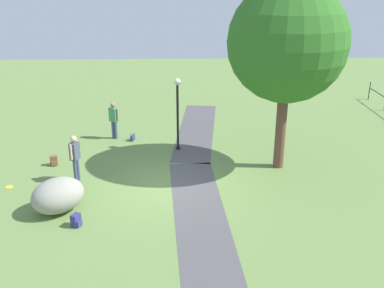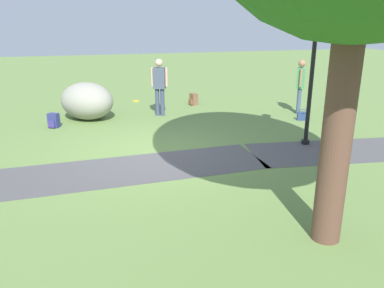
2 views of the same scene
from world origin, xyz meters
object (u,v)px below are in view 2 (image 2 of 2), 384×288
at_px(lamp_post, 313,64).
at_px(spare_backpack_on_lawn, 194,99).
at_px(man_near_boulder, 159,83).
at_px(backpack_by_boulder, 54,121).
at_px(handbag_on_grass, 303,116).
at_px(lawn_boulder, 87,101).
at_px(woman_with_handbag, 300,83).
at_px(frisbee_on_grass, 136,101).

relative_size(lamp_post, spare_backpack_on_lawn, 7.73).
relative_size(man_near_boulder, backpack_by_boulder, 4.38).
relative_size(handbag_on_grass, spare_backpack_on_lawn, 0.85).
bearing_deg(man_near_boulder, backpack_by_boulder, 11.18).
xyz_separation_m(lawn_boulder, backpack_by_boulder, (0.94, 0.74, -0.36)).
distance_m(man_near_boulder, handbag_on_grass, 4.44).
bearing_deg(handbag_on_grass, lamp_post, 62.33).
relative_size(lamp_post, woman_with_handbag, 1.83).
xyz_separation_m(man_near_boulder, frisbee_on_grass, (0.49, -2.33, -1.01)).
bearing_deg(backpack_by_boulder, woman_with_handbag, 178.51).
xyz_separation_m(man_near_boulder, spare_backpack_on_lawn, (-1.40, -1.21, -0.83)).
xyz_separation_m(backpack_by_boulder, frisbee_on_grass, (-2.64, -2.95, -0.18)).
bearing_deg(woman_with_handbag, spare_backpack_on_lawn, -34.48).
bearing_deg(spare_backpack_on_lawn, frisbee_on_grass, -30.71).
bearing_deg(woman_with_handbag, backpack_by_boulder, -1.49).
bearing_deg(frisbee_on_grass, man_near_boulder, 101.89).
bearing_deg(backpack_by_boulder, man_near_boulder, -168.82).
bearing_deg(lawn_boulder, lamp_post, 143.44).
height_order(lawn_boulder, backpack_by_boulder, lawn_boulder).
height_order(backpack_by_boulder, frisbee_on_grass, backpack_by_boulder).
bearing_deg(handbag_on_grass, backpack_by_boulder, -8.21).
bearing_deg(lawn_boulder, frisbee_on_grass, -127.64).
xyz_separation_m(lawn_boulder, man_near_boulder, (-2.19, 0.12, 0.47)).
bearing_deg(spare_backpack_on_lawn, handbag_on_grass, 132.62).
xyz_separation_m(woman_with_handbag, backpack_by_boulder, (7.47, -0.19, -0.79)).
xyz_separation_m(woman_with_handbag, man_near_boulder, (4.34, -0.81, 0.04)).
distance_m(woman_with_handbag, handbag_on_grass, 1.23).
xyz_separation_m(handbag_on_grass, frisbee_on_grass, (4.52, -3.98, -0.13)).
bearing_deg(lawn_boulder, woman_with_handbag, 171.88).
relative_size(lawn_boulder, man_near_boulder, 1.24).
bearing_deg(backpack_by_boulder, frisbee_on_grass, -131.88).
xyz_separation_m(lawn_boulder, woman_with_handbag, (-6.53, 0.93, 0.42)).
bearing_deg(backpack_by_boulder, spare_backpack_on_lawn, -158.05).
height_order(man_near_boulder, spare_backpack_on_lawn, man_near_boulder).
distance_m(backpack_by_boulder, frisbee_on_grass, 3.96).
height_order(lamp_post, handbag_on_grass, lamp_post).
bearing_deg(man_near_boulder, spare_backpack_on_lawn, -139.20).
bearing_deg(lawn_boulder, backpack_by_boulder, 38.17).
bearing_deg(frisbee_on_grass, lamp_post, 119.76).
distance_m(lawn_boulder, backpack_by_boulder, 1.25).
height_order(woman_with_handbag, handbag_on_grass, woman_with_handbag).
relative_size(lawn_boulder, spare_backpack_on_lawn, 5.44).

